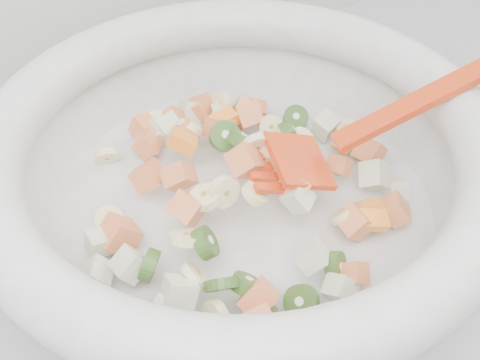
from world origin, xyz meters
TOP-DOWN VIEW (x-y plane):
  - mixing_bowl at (-0.04, 1.49)m, footprint 0.46×0.43m

SIDE VIEW (x-z plane):
  - mixing_bowl at x=-0.04m, z-range 0.89..1.04m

